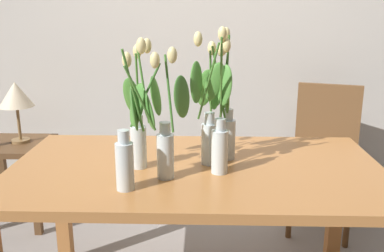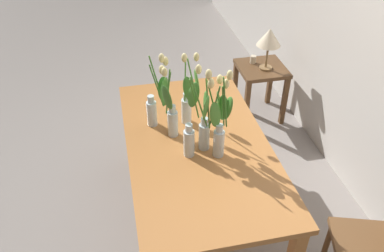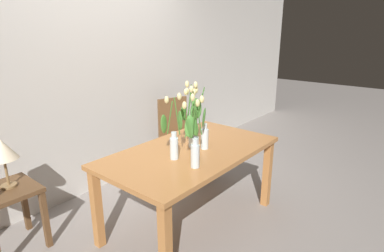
% 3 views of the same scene
% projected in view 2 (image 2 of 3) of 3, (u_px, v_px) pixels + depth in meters
% --- Properties ---
extents(ground_plane, '(18.00, 18.00, 0.00)m').
position_uv_depth(ground_plane, '(197.00, 219.00, 2.98)').
color(ground_plane, gray).
extents(dining_table, '(1.60, 0.90, 0.74)m').
position_uv_depth(dining_table, '(197.00, 154.00, 2.59)').
color(dining_table, '#B7753D').
rests_on(dining_table, ground).
extents(tulip_vase_0, '(0.14, 0.21, 0.58)m').
position_uv_depth(tulip_vase_0, '(219.00, 126.00, 2.33)').
color(tulip_vase_0, silver).
rests_on(tulip_vase_0, dining_table).
extents(tulip_vase_1, '(0.16, 0.15, 0.54)m').
position_uv_depth(tulip_vase_1, '(208.00, 126.00, 2.38)').
color(tulip_vase_1, silver).
rests_on(tulip_vase_1, dining_table).
extents(tulip_vase_2, '(0.20, 0.14, 0.54)m').
position_uv_depth(tulip_vase_2, '(188.00, 100.00, 2.61)').
color(tulip_vase_2, silver).
rests_on(tulip_vase_2, dining_table).
extents(tulip_vase_3, '(0.17, 0.16, 0.59)m').
position_uv_depth(tulip_vase_3, '(193.00, 127.00, 2.34)').
color(tulip_vase_3, silver).
rests_on(tulip_vase_3, dining_table).
extents(tulip_vase_4, '(0.16, 0.16, 0.56)m').
position_uv_depth(tulip_vase_4, '(156.00, 104.00, 2.57)').
color(tulip_vase_4, silver).
rests_on(tulip_vase_4, dining_table).
extents(tulip_vase_5, '(0.26, 0.12, 0.52)m').
position_uv_depth(tulip_vase_5, '(170.00, 112.00, 2.50)').
color(tulip_vase_5, silver).
rests_on(tulip_vase_5, dining_table).
extents(side_table, '(0.44, 0.44, 0.55)m').
position_uv_depth(side_table, '(261.00, 78.00, 3.81)').
color(side_table, brown).
rests_on(side_table, ground).
extents(table_lamp, '(0.22, 0.22, 0.40)m').
position_uv_depth(table_lamp, '(269.00, 38.00, 3.53)').
color(table_lamp, olive).
rests_on(table_lamp, side_table).
extents(pillar_candle, '(0.06, 0.06, 0.07)m').
position_uv_depth(pillar_candle, '(253.00, 59.00, 3.78)').
color(pillar_candle, beige).
rests_on(pillar_candle, side_table).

